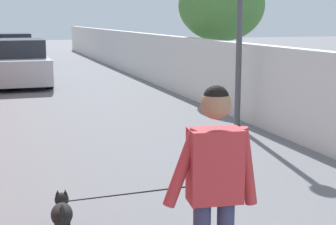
{
  "coord_description": "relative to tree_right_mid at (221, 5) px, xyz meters",
  "views": [
    {
      "loc": [
        -0.54,
        2.35,
        2.22
      ],
      "look_at": [
        5.64,
        0.28,
        1.0
      ],
      "focal_mm": 53.78,
      "sensor_mm": 36.0,
      "label": 1
    }
  ],
  "objects": [
    {
      "name": "car_near",
      "position": [
        4.26,
        5.47,
        -1.87
      ],
      "size": [
        4.35,
        1.8,
        1.54
      ],
      "color": "silver",
      "rests_on": "ground"
    },
    {
      "name": "dog",
      "position": [
        -8.61,
        5.65,
        -2.31
      ],
      "size": [
        2.04,
        1.05,
        1.06
      ],
      "color": "black",
      "rests_on": "ground"
    },
    {
      "name": "person_skateboarder",
      "position": [
        -10.36,
        4.74,
        -1.52
      ],
      "size": [
        0.27,
        0.72,
        1.68
      ],
      "color": "#333859",
      "rests_on": "skateboard"
    },
    {
      "name": "fence_right",
      "position": [
        -1.0,
        1.01,
        -1.75
      ],
      "size": [
        48.0,
        0.3,
        1.69
      ],
      "primitive_type": "cube",
      "color": "silver",
      "rests_on": "ground"
    },
    {
      "name": "ground_plane",
      "position": [
        1.0,
        3.81,
        -2.59
      ],
      "size": [
        80.0,
        80.0,
        0.0
      ],
      "primitive_type": "plane",
      "color": "slate"
    },
    {
      "name": "car_far",
      "position": [
        11.37,
        5.47,
        -1.88
      ],
      "size": [
        4.2,
        1.8,
        1.54
      ],
      "color": "navy",
      "rests_on": "ground"
    },
    {
      "name": "tree_right_mid",
      "position": [
        0.0,
        0.0,
        0.0
      ],
      "size": [
        2.49,
        2.49,
        3.64
      ],
      "color": "#473523",
      "rests_on": "ground"
    }
  ]
}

